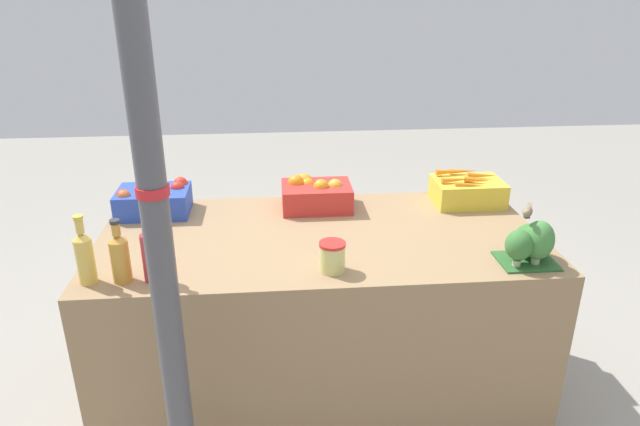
% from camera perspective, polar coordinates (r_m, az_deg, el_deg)
% --- Properties ---
extents(ground_plane, '(10.00, 10.00, 0.00)m').
position_cam_1_polar(ground_plane, '(2.95, 0.00, -17.35)').
color(ground_plane, gray).
extents(market_table, '(1.91, 0.94, 0.85)m').
position_cam_1_polar(market_table, '(2.69, 0.00, -10.39)').
color(market_table, '#937551').
rests_on(market_table, ground_plane).
extents(support_pole, '(0.09, 0.09, 2.45)m').
position_cam_1_polar(support_pole, '(1.70, -15.97, -1.65)').
color(support_pole, '#4C4C51').
rests_on(support_pole, ground_plane).
extents(apple_crate, '(0.33, 0.24, 0.15)m').
position_cam_1_polar(apple_crate, '(2.79, -16.18, 1.35)').
color(apple_crate, '#2847B7').
rests_on(apple_crate, market_table).
extents(orange_crate, '(0.33, 0.24, 0.16)m').
position_cam_1_polar(orange_crate, '(2.74, -0.46, 1.91)').
color(orange_crate, red).
rests_on(orange_crate, market_table).
extents(carrot_crate, '(0.33, 0.24, 0.15)m').
position_cam_1_polar(carrot_crate, '(2.89, 14.54, 2.18)').
color(carrot_crate, gold).
rests_on(carrot_crate, market_table).
extents(broccoli_pile, '(0.22, 0.20, 0.19)m').
position_cam_1_polar(broccoli_pile, '(2.36, 20.39, -2.75)').
color(broccoli_pile, '#2D602D').
rests_on(broccoli_pile, market_table).
extents(juice_bottle_golden, '(0.06, 0.06, 0.27)m').
position_cam_1_polar(juice_bottle_golden, '(2.23, -22.47, -3.98)').
color(juice_bottle_golden, gold).
rests_on(juice_bottle_golden, market_table).
extents(juice_bottle_amber, '(0.07, 0.07, 0.25)m').
position_cam_1_polar(juice_bottle_amber, '(2.20, -19.38, -4.12)').
color(juice_bottle_amber, gold).
rests_on(juice_bottle_amber, market_table).
extents(juice_bottle_ruby, '(0.06, 0.06, 0.27)m').
position_cam_1_polar(juice_bottle_ruby, '(2.17, -16.67, -3.81)').
color(juice_bottle_ruby, '#B2333D').
rests_on(juice_bottle_ruby, market_table).
extents(pickle_jar, '(0.10, 0.10, 0.12)m').
position_cam_1_polar(pickle_jar, '(2.16, 1.23, -4.39)').
color(pickle_jar, '#D1CC75').
rests_on(pickle_jar, market_table).
extents(sparrow_bird, '(0.08, 0.12, 0.05)m').
position_cam_1_polar(sparrow_bird, '(2.31, 20.03, 0.12)').
color(sparrow_bird, '#4C3D2D').
rests_on(sparrow_bird, broccoli_pile).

